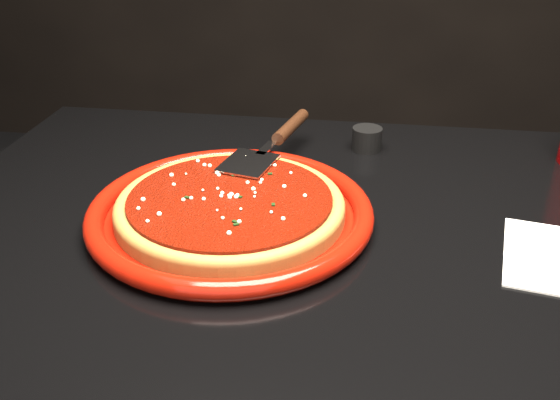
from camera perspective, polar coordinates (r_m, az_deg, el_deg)
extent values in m
cylinder|color=maroon|center=(0.80, -4.55, -1.09)|extent=(0.43, 0.43, 0.03)
cylinder|color=brown|center=(0.80, -4.56, -0.83)|extent=(0.34, 0.34, 0.01)
torus|color=brown|center=(0.80, -4.58, -0.37)|extent=(0.34, 0.34, 0.02)
cylinder|color=#721104|center=(0.80, -4.59, -0.03)|extent=(0.30, 0.30, 0.01)
cylinder|color=black|center=(1.02, 7.95, 5.56)|extent=(0.05, 0.05, 0.04)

